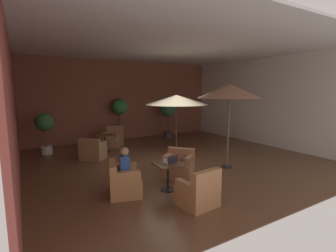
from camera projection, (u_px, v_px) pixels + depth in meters
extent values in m
cube|color=brown|center=(175.00, 159.00, 9.10)|extent=(9.85, 9.31, 0.02)
cube|color=brown|center=(126.00, 101.00, 12.74)|extent=(9.85, 0.08, 3.93)
cube|color=brown|center=(12.00, 111.00, 6.34)|extent=(0.08, 9.31, 3.93)
cube|color=silver|center=(266.00, 102.00, 11.30)|extent=(0.08, 9.31, 3.93)
cube|color=silver|center=(175.00, 47.00, 8.53)|extent=(9.85, 9.31, 0.06)
cylinder|color=black|center=(168.00, 189.00, 6.31)|extent=(0.38, 0.38, 0.02)
cylinder|color=black|center=(168.00, 178.00, 6.26)|extent=(0.07, 0.07, 0.65)
cube|color=#533518|center=(168.00, 164.00, 6.22)|extent=(0.69, 0.69, 0.03)
cube|color=#AD7043|center=(125.00, 185.00, 6.01)|extent=(0.93, 0.99, 0.46)
cube|color=#AD7043|center=(113.00, 170.00, 5.88)|extent=(0.38, 0.83, 0.36)
cube|color=#AD7043|center=(125.00, 167.00, 6.29)|extent=(0.59, 0.30, 0.22)
cube|color=#AD7043|center=(128.00, 176.00, 5.65)|extent=(0.59, 0.30, 0.22)
cube|color=#A56C44|center=(197.00, 196.00, 5.43)|extent=(0.81, 0.79, 0.41)
cube|color=#A56C44|center=(207.00, 181.00, 5.15)|extent=(0.75, 0.23, 0.45)
cube|color=#A56C44|center=(185.00, 186.00, 5.24)|extent=(0.19, 0.57, 0.18)
cube|color=#A56C44|center=(206.00, 180.00, 5.60)|extent=(0.19, 0.57, 0.18)
cube|color=#A3694A|center=(179.00, 169.00, 7.29)|extent=(1.09, 1.10, 0.41)
cube|color=#A3694A|center=(181.00, 154.00, 7.51)|extent=(0.66, 0.71, 0.37)
cube|color=#A3694A|center=(189.00, 160.00, 7.11)|extent=(0.54, 0.51, 0.23)
cube|color=#A3694A|center=(168.00, 158.00, 7.30)|extent=(0.54, 0.51, 0.23)
cylinder|color=black|center=(105.00, 152.00, 10.15)|extent=(0.40, 0.40, 0.02)
cylinder|color=black|center=(105.00, 144.00, 10.11)|extent=(0.07, 0.07, 0.65)
cube|color=#513817|center=(105.00, 136.00, 10.06)|extent=(0.62, 0.62, 0.03)
cube|color=#A47753|center=(93.00, 153.00, 9.10)|extent=(1.05, 1.04, 0.42)
cube|color=#A47753|center=(89.00, 144.00, 8.77)|extent=(0.70, 0.62, 0.39)
cube|color=#A47753|center=(85.00, 144.00, 9.14)|extent=(0.47, 0.52, 0.22)
cube|color=#A47753|center=(102.00, 145.00, 9.04)|extent=(0.47, 0.52, 0.22)
cube|color=#A96F52|center=(113.00, 141.00, 11.16)|extent=(1.05, 1.05, 0.45)
cube|color=#A96F52|center=(115.00, 130.00, 11.37)|extent=(0.71, 0.59, 0.45)
cube|color=#A96F52|center=(120.00, 135.00, 11.04)|extent=(0.45, 0.54, 0.20)
cube|color=#A96F52|center=(106.00, 134.00, 11.10)|extent=(0.45, 0.54, 0.20)
cylinder|color=#2D2D2D|center=(176.00, 148.00, 10.61)|extent=(0.32, 0.32, 0.08)
cylinder|color=brown|center=(176.00, 123.00, 10.46)|extent=(0.06, 0.06, 2.25)
cone|color=beige|center=(176.00, 100.00, 10.32)|extent=(2.59, 2.59, 0.40)
cylinder|color=#2D2D2D|center=(227.00, 166.00, 8.11)|extent=(0.32, 0.32, 0.08)
cylinder|color=brown|center=(228.00, 127.00, 7.92)|extent=(0.06, 0.06, 2.64)
cone|color=#986852|center=(230.00, 91.00, 7.76)|extent=(2.01, 2.01, 0.44)
cylinder|color=silver|center=(47.00, 150.00, 9.82)|extent=(0.42, 0.42, 0.32)
cylinder|color=brown|center=(46.00, 138.00, 9.75)|extent=(0.06, 0.06, 0.66)
sphere|color=#346D3B|center=(45.00, 122.00, 9.66)|extent=(0.70, 0.70, 0.70)
cylinder|color=#3F3137|center=(168.00, 135.00, 13.13)|extent=(0.47, 0.47, 0.33)
cylinder|color=brown|center=(168.00, 124.00, 13.04)|extent=(0.06, 0.06, 0.85)
sphere|color=#397E4D|center=(168.00, 109.00, 12.93)|extent=(0.81, 0.81, 0.81)
cylinder|color=#A9684A|center=(120.00, 138.00, 12.27)|extent=(0.32, 0.32, 0.35)
cylinder|color=brown|center=(120.00, 124.00, 12.17)|extent=(0.06, 0.06, 1.04)
sphere|color=#2A6F31|center=(120.00, 107.00, 12.05)|extent=(0.76, 0.76, 0.76)
cube|color=#2B4D96|center=(125.00, 166.00, 5.94)|extent=(0.30, 0.38, 0.51)
sphere|color=#A87955|center=(124.00, 151.00, 5.89)|extent=(0.21, 0.21, 0.21)
cylinder|color=white|center=(165.00, 161.00, 6.27)|extent=(0.08, 0.08, 0.11)
cube|color=#9EA0A5|center=(170.00, 163.00, 6.29)|extent=(0.34, 0.26, 0.01)
cube|color=black|center=(173.00, 160.00, 6.19)|extent=(0.31, 0.05, 0.19)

